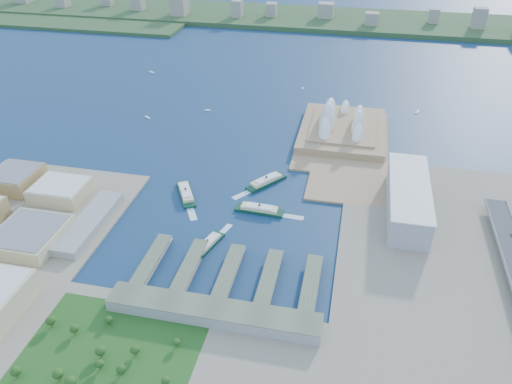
% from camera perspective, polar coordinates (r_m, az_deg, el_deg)
% --- Properties ---
extents(ground, '(3000.00, 3000.00, 0.00)m').
position_cam_1_polar(ground, '(578.65, -2.53, -4.47)').
color(ground, '#0E2442').
rests_on(ground, ground).
extents(south_land, '(720.00, 180.00, 3.00)m').
position_cam_1_polar(south_land, '(437.45, -9.83, -20.77)').
color(south_land, gray).
rests_on(south_land, ground).
extents(east_land, '(240.00, 500.00, 3.00)m').
position_cam_1_polar(east_land, '(539.33, 21.98, -10.45)').
color(east_land, gray).
rests_on(east_land, ground).
extents(peninsula, '(135.00, 220.00, 3.00)m').
position_cam_1_polar(peninsula, '(785.89, 9.91, 5.96)').
color(peninsula, '#967752').
rests_on(peninsula, ground).
extents(far_shore, '(2200.00, 260.00, 12.00)m').
position_cam_1_polar(far_shore, '(1470.19, 7.51, 19.02)').
color(far_shore, '#2D4926').
rests_on(far_shore, ground).
extents(opera_house, '(134.00, 180.00, 58.00)m').
position_cam_1_polar(opera_house, '(791.15, 10.04, 8.58)').
color(opera_house, white).
rests_on(opera_house, peninsula).
extents(toaster_building, '(45.00, 155.00, 35.00)m').
position_cam_1_polar(toaster_building, '(623.50, 16.98, -0.72)').
color(toaster_building, '#939398').
rests_on(toaster_building, east_land).
extents(west_buildings, '(200.00, 280.00, 27.00)m').
position_cam_1_polar(west_buildings, '(624.35, -27.18, -3.65)').
color(west_buildings, '#957A4A').
rests_on(west_buildings, west_land).
extents(ferry_wharves, '(184.00, 90.00, 9.30)m').
position_cam_1_polar(ferry_wharves, '(517.09, -3.10, -9.19)').
color(ferry_wharves, '#4D5843').
rests_on(ferry_wharves, ground).
extents(terminal_building, '(200.00, 28.00, 12.00)m').
position_cam_1_polar(terminal_building, '(472.75, -4.91, -13.55)').
color(terminal_building, gray).
rests_on(terminal_building, south_land).
extents(park, '(150.00, 110.00, 16.00)m').
position_cam_1_polar(park, '(461.35, -16.30, -16.32)').
color(park, '#194714').
rests_on(park, south_land).
extents(far_skyline, '(1900.00, 140.00, 55.00)m').
position_cam_1_polar(far_skyline, '(1443.25, 7.52, 20.13)').
color(far_skyline, gray).
rests_on(far_skyline, far_shore).
extents(ferry_a, '(42.68, 60.76, 11.49)m').
position_cam_1_polar(ferry_a, '(642.33, -8.04, 0.02)').
color(ferry_a, '#0D3621').
rests_on(ferry_a, ground).
extents(ferry_b, '(48.98, 57.94, 11.51)m').
position_cam_1_polar(ferry_b, '(661.12, 1.19, 1.40)').
color(ferry_b, '#0D3621').
rests_on(ferry_b, ground).
extents(ferry_c, '(27.34, 52.81, 9.69)m').
position_cam_1_polar(ferry_c, '(555.19, -5.54, -5.84)').
color(ferry_c, '#0D3621').
rests_on(ferry_c, ground).
extents(ferry_d, '(60.02, 18.08, 11.22)m').
position_cam_1_polar(ferry_d, '(606.37, 0.39, -1.82)').
color(ferry_d, '#0D3621').
rests_on(ferry_d, ground).
extents(boat_a, '(11.81, 9.98, 2.40)m').
position_cam_1_polar(boat_a, '(868.67, -12.30, 8.35)').
color(boat_a, white).
rests_on(boat_a, ground).
extents(boat_b, '(9.62, 5.34, 2.46)m').
position_cam_1_polar(boat_b, '(880.54, -5.56, 9.31)').
color(boat_b, white).
rests_on(boat_b, ground).
extents(boat_c, '(8.25, 13.06, 2.84)m').
position_cam_1_polar(boat_c, '(912.58, 17.95, 8.72)').
color(boat_c, white).
rests_on(boat_c, ground).
extents(boat_d, '(14.32, 10.72, 2.51)m').
position_cam_1_polar(boat_d, '(1079.89, -11.85, 13.28)').
color(boat_d, white).
rests_on(boat_d, ground).
extents(boat_e, '(4.16, 9.81, 2.33)m').
position_cam_1_polar(boat_e, '(976.19, 5.35, 11.72)').
color(boat_e, white).
rests_on(boat_e, ground).
extents(car_c, '(2.02, 4.97, 1.44)m').
position_cam_1_polar(car_c, '(614.49, 27.16, -4.36)').
color(car_c, slate).
rests_on(car_c, expressway).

